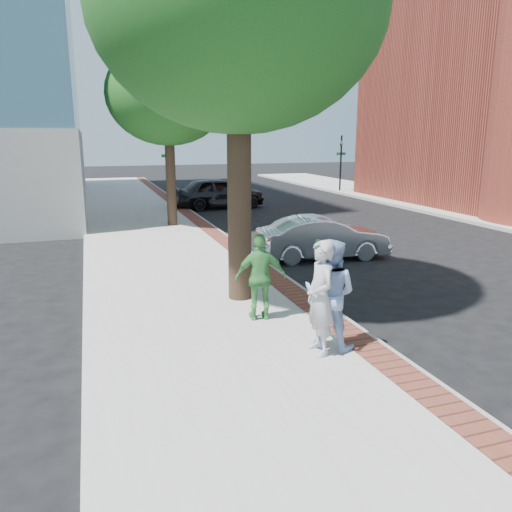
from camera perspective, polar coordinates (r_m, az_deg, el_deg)
name	(u,v)px	position (r m, az deg, el deg)	size (l,w,h in m)	color
ground	(297,330)	(9.96, 4.71, -8.43)	(120.00, 120.00, 0.00)	black
sidewalk	(162,248)	(17.02, -10.66, 0.91)	(5.00, 60.00, 0.15)	#9E9991
brick_strip	(226,241)	(17.42, -3.49, 1.67)	(0.60, 60.00, 0.01)	brown
curb	(235,243)	(17.53, -2.38, 1.49)	(0.10, 60.00, 0.15)	gray
signal_near	(168,162)	(30.86, -10.07, 10.56)	(0.70, 0.15, 3.80)	black
signal_far	(341,159)	(34.54, 9.67, 10.86)	(0.70, 0.15, 3.80)	black
tree_near	(238,10)	(11.11, -2.08, 26.29)	(6.00, 6.00, 8.51)	black
tree_far	(168,95)	(20.79, -10.07, 17.66)	(4.80, 4.80, 7.14)	black
parking_meter	(320,260)	(10.52, 7.29, -0.40)	(0.12, 0.32, 1.47)	gray
person_gray	(320,298)	(8.31, 7.36, -4.78)	(0.71, 0.46, 1.94)	#A1A2A6
person_officer	(330,294)	(8.61, 8.43, -4.29)	(0.92, 0.72, 1.90)	#87A4D1
person_green	(261,277)	(9.83, 0.52, -2.42)	(1.02, 0.42, 1.73)	#429346
sedan_silver	(323,238)	(15.58, 7.68, 2.07)	(1.40, 4.01, 1.32)	silver
bg_car	(219,193)	(26.73, -4.31, 7.23)	(1.94, 4.82, 1.64)	black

